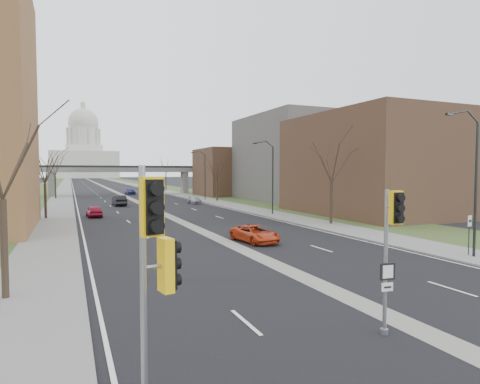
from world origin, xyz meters
TOP-DOWN VIEW (x-y plane):
  - ground at (0.00, 0.00)m, footprint 700.00×700.00m
  - road_surface at (0.00, 150.00)m, footprint 20.00×600.00m
  - median_strip at (0.00, 150.00)m, footprint 1.20×600.00m
  - sidewalk_right at (12.00, 150.00)m, footprint 4.00×600.00m
  - sidewalk_left at (-12.00, 150.00)m, footprint 4.00×600.00m
  - grass_verge_right at (18.00, 150.00)m, footprint 8.00×600.00m
  - grass_verge_left at (-18.00, 150.00)m, footprint 8.00×600.00m
  - commercial_block_near at (24.00, 28.00)m, footprint 16.00×20.00m
  - commercial_block_mid at (28.00, 52.00)m, footprint 18.00×22.00m
  - commercial_block_far at (22.00, 70.00)m, footprint 14.00×14.00m
  - pedestrian_bridge at (0.00, 80.00)m, footprint 34.00×3.00m
  - capitol at (0.00, 320.00)m, footprint 48.00×42.00m
  - streetlight_near at (10.99, 6.00)m, footprint 2.61×0.20m
  - streetlight_mid at (10.99, 32.00)m, footprint 2.61×0.20m
  - streetlight_far at (10.99, 58.00)m, footprint 2.61×0.20m
  - tree_left_a at (-13.00, 8.00)m, footprint 7.20×7.20m
  - tree_left_b at (-13.00, 38.00)m, footprint 6.75×6.75m
  - tree_left_c at (-13.00, 72.00)m, footprint 7.65×7.65m
  - tree_right_a at (13.00, 22.00)m, footprint 7.20×7.20m
  - tree_right_b at (13.00, 55.00)m, footprint 6.30×6.30m
  - tree_right_c at (13.00, 95.00)m, footprint 7.65×7.65m
  - signal_pole_left at (-8.89, -2.13)m, footprint 0.90×1.11m
  - signal_pole_median at (-1.32, -0.90)m, footprint 0.54×0.77m
  - speed_limit_sign at (11.83, 6.38)m, footprint 0.51×0.19m
  - car_left_near at (-8.00, 38.18)m, footprint 1.75×3.97m
  - car_left_far at (-3.67, 52.42)m, footprint 1.84×4.86m
  - car_right_near at (2.00, 16.15)m, footprint 2.67×4.77m
  - car_right_mid at (8.00, 52.18)m, footprint 1.95×4.36m
  - car_right_far at (2.00, 82.60)m, footprint 2.19×4.39m

SIDE VIEW (x-z plane):
  - ground at x=0.00m, z-range 0.00..0.00m
  - median_strip at x=0.00m, z-range -0.01..0.01m
  - road_surface at x=0.00m, z-range 0.00..0.01m
  - grass_verge_right at x=18.00m, z-range 0.00..0.10m
  - grass_verge_left at x=-18.00m, z-range 0.00..0.10m
  - sidewalk_right at x=12.00m, z-range 0.00..0.12m
  - sidewalk_left at x=-12.00m, z-range 0.00..0.12m
  - car_right_mid at x=8.00m, z-range 0.00..1.24m
  - car_right_near at x=2.00m, z-range 0.00..1.26m
  - car_left_near at x=-8.00m, z-range 0.00..1.33m
  - car_right_far at x=2.00m, z-range 0.00..1.44m
  - car_left_far at x=-3.67m, z-range 0.00..1.58m
  - speed_limit_sign at x=11.83m, z-range 0.58..3.01m
  - signal_pole_median at x=-1.32m, z-range 0.92..5.60m
  - signal_pole_left at x=-8.89m, z-range 0.83..6.21m
  - pedestrian_bridge at x=0.00m, z-range 1.62..8.07m
  - commercial_block_far at x=22.00m, z-range 0.00..10.00m
  - tree_right_b at x=13.00m, z-range 1.71..9.93m
  - commercial_block_near at x=24.00m, z-range 0.00..12.00m
  - tree_left_b at x=-13.00m, z-range 1.82..10.63m
  - tree_left_a at x=-13.00m, z-range 1.94..11.34m
  - tree_right_a at x=13.00m, z-range 1.94..11.34m
  - streetlight_near at x=10.99m, z-range 2.60..11.30m
  - streetlight_mid at x=10.99m, z-range 2.60..11.30m
  - streetlight_far at x=10.99m, z-range 2.60..11.30m
  - tree_left_c at x=-13.00m, z-range 2.05..12.04m
  - tree_right_c at x=13.00m, z-range 2.05..12.04m
  - commercial_block_mid at x=28.00m, z-range 0.00..15.00m
  - capitol at x=0.00m, z-range -9.28..46.47m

